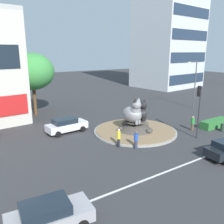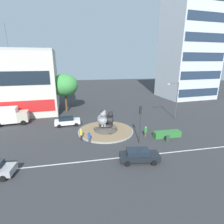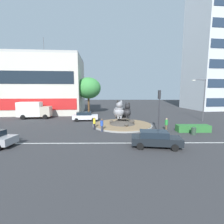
{
  "view_description": "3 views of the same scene",
  "coord_description": "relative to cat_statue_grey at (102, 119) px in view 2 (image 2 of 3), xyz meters",
  "views": [
    {
      "loc": [
        -16.4,
        -19.71,
        8.79
      ],
      "look_at": [
        -1.13,
        2.96,
        1.83
      ],
      "focal_mm": 38.41,
      "sensor_mm": 36.0,
      "label": 1
    },
    {
      "loc": [
        -4.15,
        -26.74,
        11.5
      ],
      "look_at": [
        1.32,
        1.25,
        2.96
      ],
      "focal_mm": 27.92,
      "sensor_mm": 36.0,
      "label": 2
    },
    {
      "loc": [
        -1.87,
        -24.02,
        5.24
      ],
      "look_at": [
        -1.58,
        2.33,
        1.83
      ],
      "focal_mm": 25.16,
      "sensor_mm": 36.0,
      "label": 3
    }
  ],
  "objects": [
    {
      "name": "sedan_on_far_lane",
      "position": [
        2.97,
        -9.41,
        -1.47
      ],
      "size": [
        4.79,
        2.46,
        1.56
      ],
      "rotation": [
        0.0,
        0.0,
        -0.14
      ],
      "color": "black",
      "rests_on": "ground"
    },
    {
      "name": "broadleaf_tree_behind_island",
      "position": [
        -6.48,
        13.78,
        3.8
      ],
      "size": [
        5.84,
        5.84,
        8.59
      ],
      "color": "brown",
      "rests_on": "ground"
    },
    {
      "name": "hatchback_near_shophouse",
      "position": [
        -5.88,
        4.38,
        -1.45
      ],
      "size": [
        4.6,
        2.21,
        1.62
      ],
      "rotation": [
        0.0,
        0.0,
        0.07
      ],
      "color": "silver",
      "rests_on": "ground"
    },
    {
      "name": "ground_plane",
      "position": [
        0.57,
        0.26,
        -2.29
      ],
      "size": [
        160.0,
        160.0,
        0.0
      ],
      "primitive_type": "plane",
      "color": "#333335"
    },
    {
      "name": "pedestrian_blue_shirt",
      "position": [
        -2.41,
        -3.49,
        -1.4
      ],
      "size": [
        0.4,
        0.4,
        1.71
      ],
      "rotation": [
        0.0,
        0.0,
        3.48
      ],
      "color": "#33384C",
      "rests_on": "ground"
    },
    {
      "name": "office_tower",
      "position": [
        30.04,
        23.79,
        14.99
      ],
      "size": [
        15.66,
        13.75,
        34.56
      ],
      "rotation": [
        0.0,
        0.0,
        0.1
      ],
      "color": "silver",
      "rests_on": "ground"
    },
    {
      "name": "lane_centreline",
      "position": [
        0.57,
        -8.19,
        -2.29
      ],
      "size": [
        112.0,
        0.2,
        0.01
      ],
      "primitive_type": "cube",
      "color": "silver",
      "rests_on": "ground"
    },
    {
      "name": "cat_statue_grey",
      "position": [
        0.0,
        0.0,
        0.0
      ],
      "size": [
        1.83,
        2.97,
        2.8
      ],
      "rotation": [
        0.0,
        0.0,
        -1.45
      ],
      "color": "gray",
      "rests_on": "roundabout_island"
    },
    {
      "name": "streetlight_arm",
      "position": [
        15.07,
        3.89,
        2.05
      ],
      "size": [
        2.59,
        0.53,
        7.4
      ],
      "rotation": [
        0.0,
        0.0,
        3.29
      ],
      "color": "#4C4C51",
      "rests_on": "ground"
    },
    {
      "name": "delivery_box_truck",
      "position": [
        -16.35,
        6.98,
        -0.58
      ],
      "size": [
        6.3,
        3.02,
        3.25
      ],
      "rotation": [
        0.0,
        0.0,
        0.1
      ],
      "color": "#B7AD99",
      "rests_on": "ground"
    },
    {
      "name": "roundabout_island",
      "position": [
        0.58,
        0.28,
        -1.88
      ],
      "size": [
        9.21,
        9.21,
        1.27
      ],
      "color": "gray",
      "rests_on": "ground"
    },
    {
      "name": "litter_bin",
      "position": [
        8.9,
        -5.14,
        -1.84
      ],
      "size": [
        0.56,
        0.56,
        0.9
      ],
      "color": "#2D4233",
      "rests_on": "ground"
    },
    {
      "name": "shophouse_block",
      "position": [
        -19.56,
        15.73,
        4.55
      ],
      "size": [
        23.04,
        14.79,
        19.31
      ],
      "rotation": [
        0.0,
        0.0,
        0.07
      ],
      "color": "beige",
      "rests_on": "ground"
    },
    {
      "name": "traffic_light_mast",
      "position": [
        4.66,
        -4.76,
        1.47
      ],
      "size": [
        0.35,
        0.46,
        5.43
      ],
      "rotation": [
        0.0,
        0.0,
        1.42
      ],
      "color": "#2D2D33",
      "rests_on": "ground"
    },
    {
      "name": "cat_statue_black",
      "position": [
        1.2,
        0.34,
        -0.13
      ],
      "size": [
        1.84,
        2.58,
        2.44
      ],
      "rotation": [
        0.0,
        0.0,
        -1.31
      ],
      "color": "black",
      "rests_on": "roundabout_island"
    },
    {
      "name": "pedestrian_yellow_shirt",
      "position": [
        -3.53,
        -2.29,
        -1.33
      ],
      "size": [
        0.34,
        0.34,
        1.8
      ],
      "rotation": [
        0.0,
        0.0,
        0.52
      ],
      "color": "black",
      "rests_on": "ground"
    },
    {
      "name": "clipped_hedge_strip",
      "position": [
        9.61,
        -3.65,
        -1.84
      ],
      "size": [
        4.25,
        1.2,
        0.9
      ],
      "primitive_type": "cube",
      "color": "#2D7033",
      "rests_on": "ground"
    },
    {
      "name": "pedestrian_green_shirt",
      "position": [
        6.3,
        -3.0,
        -1.41
      ],
      "size": [
        0.4,
        0.4,
        1.69
      ],
      "rotation": [
        0.0,
        0.0,
        4.3
      ],
      "color": "brown",
      "rests_on": "ground"
    }
  ]
}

